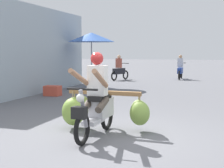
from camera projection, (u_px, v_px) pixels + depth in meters
ground_plane at (109, 139)px, 6.06m from camera, size 120.00×120.00×0.00m
motorbike_main_loaded at (95, 107)px, 6.52m from camera, size 1.90×1.78×1.58m
motorbike_distant_ahead_left at (180, 69)px, 18.94m from camera, size 0.50×1.62×1.40m
motorbike_distant_ahead_right at (119, 70)px, 18.43m from camera, size 0.71×1.56×1.40m
market_umbrella_near_shop at (91, 37)px, 14.46m from camera, size 2.03×2.03×2.41m
produce_crate at (53, 91)px, 11.94m from camera, size 0.56×0.40×0.36m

